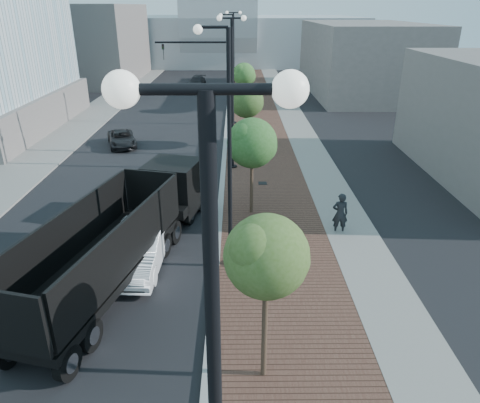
{
  "coord_description": "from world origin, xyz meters",
  "views": [
    {
      "loc": [
        0.85,
        -5.78,
        9.75
      ],
      "look_at": [
        1.0,
        12.0,
        2.0
      ],
      "focal_mm": 33.63,
      "sensor_mm": 36.0,
      "label": 1
    }
  ],
  "objects_px": {
    "dump_truck": "(145,219)",
    "white_sedan": "(140,247)",
    "dark_car_mid": "(122,139)",
    "pedestrian": "(340,214)"
  },
  "relations": [
    {
      "from": "dark_car_mid",
      "to": "pedestrian",
      "type": "height_order",
      "value": "pedestrian"
    },
    {
      "from": "dump_truck",
      "to": "white_sedan",
      "type": "bearing_deg",
      "value": -74.5
    },
    {
      "from": "white_sedan",
      "to": "dark_car_mid",
      "type": "bearing_deg",
      "value": 107.3
    },
    {
      "from": "dump_truck",
      "to": "pedestrian",
      "type": "height_order",
      "value": "dump_truck"
    },
    {
      "from": "dump_truck",
      "to": "white_sedan",
      "type": "relative_size",
      "value": 2.65
    },
    {
      "from": "dark_car_mid",
      "to": "pedestrian",
      "type": "distance_m",
      "value": 19.66
    },
    {
      "from": "dark_car_mid",
      "to": "dump_truck",
      "type": "bearing_deg",
      "value": -91.57
    },
    {
      "from": "dark_car_mid",
      "to": "pedestrian",
      "type": "bearing_deg",
      "value": -65.32
    },
    {
      "from": "dump_truck",
      "to": "dark_car_mid",
      "type": "distance_m",
      "value": 16.42
    },
    {
      "from": "dump_truck",
      "to": "dark_car_mid",
      "type": "bearing_deg",
      "value": 121.0
    }
  ]
}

